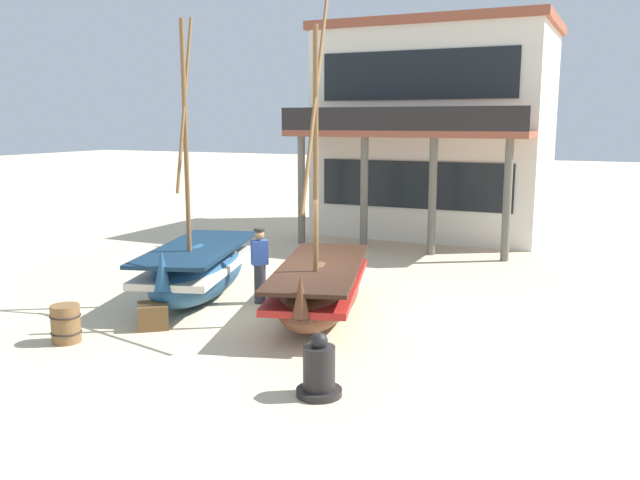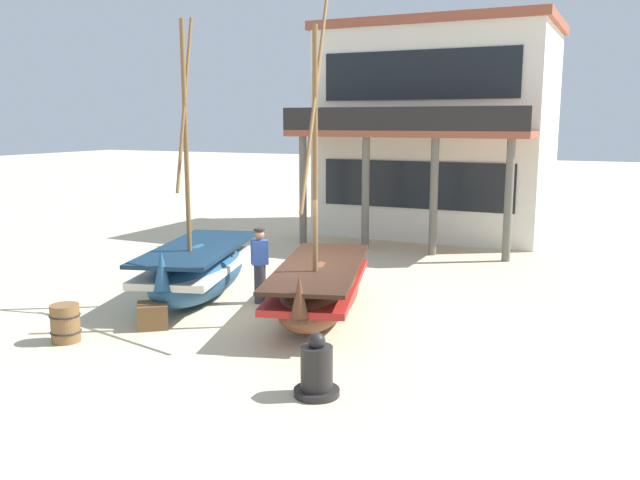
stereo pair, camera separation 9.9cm
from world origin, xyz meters
TOP-DOWN VIEW (x-y plane):
  - ground_plane at (0.00, 0.00)m, footprint 120.00×120.00m
  - fishing_boat_near_left at (-2.64, 0.10)m, footprint 2.88×4.80m
  - fishing_boat_centre_large at (0.47, -0.02)m, footprint 2.89×5.11m
  - fisherman_by_hull at (-1.15, 0.31)m, footprint 0.42×0.40m
  - capstan_winch at (2.17, -3.74)m, footprint 0.68×0.68m
  - wooden_barrel at (-3.04, -3.50)m, footprint 0.56×0.56m
  - cargo_crate at (-2.15, -2.14)m, footprint 0.82×0.82m
  - harbor_building_main at (-0.26, 11.46)m, footprint 7.95×7.31m

SIDE VIEW (x-z plane):
  - ground_plane at x=0.00m, z-range 0.00..0.00m
  - cargo_crate at x=-2.15m, z-range 0.00..0.48m
  - wooden_barrel at x=-3.04m, z-range 0.00..0.70m
  - capstan_winch at x=2.17m, z-range -0.10..0.86m
  - fishing_boat_centre_large at x=0.47m, z-range -2.63..3.86m
  - fishing_boat_near_left at x=-2.64m, z-range -2.41..3.77m
  - fisherman_by_hull at x=-1.15m, z-range -0.01..1.68m
  - harbor_building_main at x=-0.26m, z-range 0.01..7.32m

